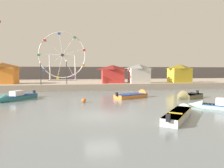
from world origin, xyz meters
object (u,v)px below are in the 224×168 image
motorboat_seafoam (221,106)px  carnival_booth_white_ticket (139,73)px  mooring_buoy_orange (84,100)px  ferris_wheel_white_frame (62,56)px  promenade_lamp_near (67,68)px  motorboat_teal_painted (15,97)px  motorboat_pale_grey (180,113)px  carnival_booth_yellow_awning (180,73)px  carnival_booth_red_striped (113,74)px  carnival_booth_orange_canopy (2,73)px  motorboat_orange_hull (136,95)px  promenade_lamp_far (41,70)px  motorboat_olive_wood (187,96)px

motorboat_seafoam → carnival_booth_white_ticket: (-1.07, 19.24, 2.53)m
mooring_buoy_orange → carnival_booth_white_ticket: bearing=52.7°
ferris_wheel_white_frame → promenade_lamp_near: (1.46, -13.01, -2.87)m
motorboat_teal_painted → motorboat_pale_grey: size_ratio=0.96×
motorboat_teal_painted → carnival_booth_yellow_awning: (25.70, 10.61, 2.49)m
motorboat_seafoam → promenade_lamp_near: 22.88m
motorboat_pale_grey → ferris_wheel_white_frame: size_ratio=0.49×
motorboat_pale_grey → ferris_wheel_white_frame: (-10.35, 32.89, 6.24)m
carnival_booth_white_ticket → mooring_buoy_orange: (-10.31, -13.55, -2.60)m
carnival_booth_red_striped → carnival_booth_orange_canopy: bearing=-179.8°
carnival_booth_white_ticket → motorboat_seafoam: bearing=-86.7°
motorboat_teal_painted → motorboat_seafoam: size_ratio=1.02×
carnival_booth_white_ticket → carnival_booth_orange_canopy: size_ratio=0.82×
carnival_booth_red_striped → carnival_booth_orange_canopy: 18.60m
motorboat_orange_hull → ferris_wheel_white_frame: 25.53m
promenade_lamp_near → mooring_buoy_orange: promenade_lamp_near is taller
carnival_booth_red_striped → promenade_lamp_near: size_ratio=1.12×
carnival_booth_yellow_awning → carnival_booth_orange_canopy: bearing=172.0°
motorboat_teal_painted → carnival_booth_orange_canopy: (-5.37, 12.48, 2.58)m
motorboat_seafoam → carnival_booth_orange_canopy: bearing=5.4°
motorboat_seafoam → mooring_buoy_orange: motorboat_seafoam is taller
motorboat_orange_hull → carnival_booth_red_striped: (-0.87, 11.47, 2.48)m
motorboat_orange_hull → carnival_booth_yellow_awning: 15.99m
motorboat_orange_hull → carnival_booth_orange_canopy: bearing=121.3°
carnival_booth_yellow_awning → promenade_lamp_far: bearing=179.5°
motorboat_seafoam → motorboat_pale_grey: motorboat_seafoam is taller
motorboat_orange_hull → motorboat_seafoam: bearing=-86.3°
carnival_booth_orange_canopy → motorboat_seafoam: bearing=-40.1°
motorboat_seafoam → motorboat_olive_wood: bearing=-49.4°
motorboat_olive_wood → carnival_booth_orange_canopy: 29.08m
carnival_booth_red_striped → promenade_lamp_near: promenade_lamp_near is taller
promenade_lamp_near → motorboat_pale_grey: bearing=-65.9°
motorboat_olive_wood → motorboat_seafoam: motorboat_olive_wood is taller
motorboat_orange_hull → motorboat_pale_grey: 10.36m
motorboat_teal_painted → motorboat_olive_wood: bearing=114.7°
motorboat_pale_grey → carnival_booth_orange_canopy: 30.21m
motorboat_orange_hull → carnival_booth_orange_canopy: (-19.44, 12.54, 2.66)m
motorboat_teal_painted → motorboat_pale_grey: (14.15, -10.43, -0.07)m
carnival_booth_red_striped → promenade_lamp_near: (-7.94, -1.95, 0.91)m
motorboat_seafoam → promenade_lamp_near: bearing=-6.5°
carnival_booth_yellow_awning → carnival_booth_orange_canopy: 31.13m
motorboat_orange_hull → promenade_lamp_far: 15.87m
motorboat_seafoam → carnival_booth_white_ticket: bearing=-40.5°
motorboat_pale_grey → carnival_booth_yellow_awning: carnival_booth_yellow_awning is taller
promenade_lamp_near → mooring_buoy_orange: size_ratio=8.94×
ferris_wheel_white_frame → carnival_booth_orange_canopy: (-9.17, -9.98, -3.60)m
carnival_booth_white_ticket → motorboat_teal_painted: bearing=-149.1°
motorboat_olive_wood → carnival_booth_yellow_awning: (6.15, 12.88, 2.55)m
carnival_booth_yellow_awning → mooring_buoy_orange: bearing=-147.9°
motorboat_teal_painted → motorboat_orange_hull: bearing=121.1°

